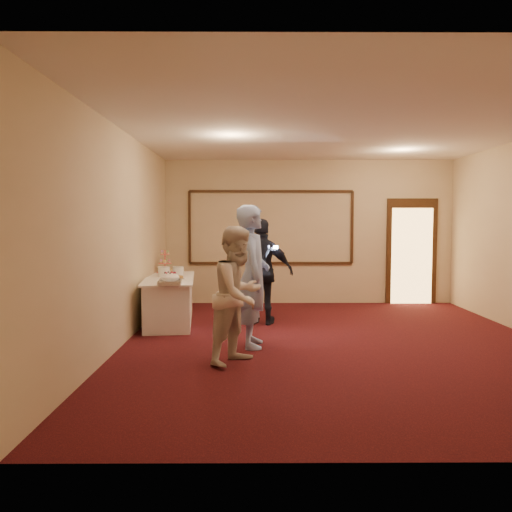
{
  "coord_description": "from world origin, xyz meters",
  "views": [
    {
      "loc": [
        -1.18,
        -6.95,
        1.73
      ],
      "look_at": [
        -1.13,
        1.31,
        1.15
      ],
      "focal_mm": 35.0,
      "sensor_mm": 36.0,
      "label": 1
    }
  ],
  "objects": [
    {
      "name": "guest",
      "position": [
        -1.02,
        1.34,
        0.89
      ],
      "size": [
        1.11,
        0.67,
        1.77
      ],
      "primitive_type": "imported",
      "rotation": [
        0.0,
        0.0,
        2.9
      ],
      "color": "black",
      "rests_on": "floor"
    },
    {
      "name": "room_walls",
      "position": [
        0.0,
        0.0,
        2.03
      ],
      "size": [
        6.04,
        7.04,
        3.02
      ],
      "color": "beige",
      "rests_on": "floor"
    },
    {
      "name": "wall_molding",
      "position": [
        -0.8,
        3.47,
        1.6
      ],
      "size": [
        3.45,
        0.04,
        1.55
      ],
      "color": "black",
      "rests_on": "room_walls"
    },
    {
      "name": "pavlova_tray",
      "position": [
        -2.44,
        0.6,
        0.85
      ],
      "size": [
        0.38,
        0.5,
        0.18
      ],
      "color": "#B2B5B9",
      "rests_on": "buffet_table"
    },
    {
      "name": "plate_stack_b",
      "position": [
        -2.49,
        1.76,
        0.85
      ],
      "size": [
        0.2,
        0.2,
        0.16
      ],
      "color": "white",
      "rests_on": "buffet_table"
    },
    {
      "name": "tart",
      "position": [
        -2.45,
        1.21,
        0.8
      ],
      "size": [
        0.29,
        0.29,
        0.06
      ],
      "color": "white",
      "rests_on": "buffet_table"
    },
    {
      "name": "buffet_table",
      "position": [
        -2.6,
        1.48,
        0.39
      ],
      "size": [
        1.02,
        2.16,
        0.77
      ],
      "color": "white",
      "rests_on": "floor"
    },
    {
      "name": "woman",
      "position": [
        -1.35,
        -0.95,
        0.83
      ],
      "size": [
        0.98,
        1.03,
        1.67
      ],
      "primitive_type": "imported",
      "rotation": [
        0.0,
        0.0,
        0.96
      ],
      "color": "silver",
      "rests_on": "floor"
    },
    {
      "name": "cupcake_stand",
      "position": [
        -2.81,
        2.3,
        0.94
      ],
      "size": [
        0.32,
        0.32,
        0.46
      ],
      "color": "#EB615C",
      "rests_on": "buffet_table"
    },
    {
      "name": "floor",
      "position": [
        0.0,
        0.0,
        0.0
      ],
      "size": [
        7.0,
        7.0,
        0.0
      ],
      "primitive_type": "plane",
      "color": "black",
      "rests_on": "ground"
    },
    {
      "name": "man",
      "position": [
        -1.18,
        -0.16,
        0.97
      ],
      "size": [
        0.47,
        0.71,
        1.95
      ],
      "primitive_type": "imported",
      "rotation": [
        0.0,
        0.0,
        1.58
      ],
      "color": "#92B0F0",
      "rests_on": "floor"
    },
    {
      "name": "camera_flash",
      "position": [
        -0.8,
        1.21,
        1.3
      ],
      "size": [
        0.07,
        0.04,
        0.05
      ],
      "primitive_type": "cube",
      "rotation": [
        0.0,
        0.0,
        0.07
      ],
      "color": "white",
      "rests_on": "guest"
    },
    {
      "name": "doorway",
      "position": [
        2.15,
        3.45,
        1.08
      ],
      "size": [
        1.05,
        0.07,
        2.2
      ],
      "color": "black",
      "rests_on": "floor"
    },
    {
      "name": "plate_stack_a",
      "position": [
        -2.71,
        1.61,
        0.86
      ],
      "size": [
        0.21,
        0.21,
        0.18
      ],
      "color": "white",
      "rests_on": "buffet_table"
    }
  ]
}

